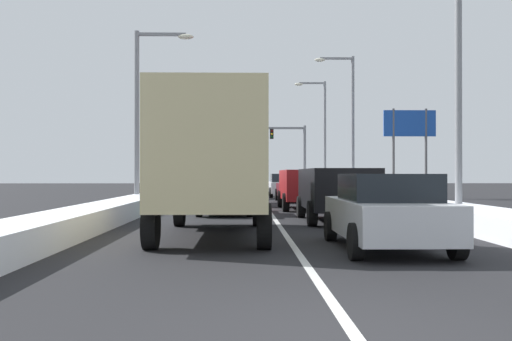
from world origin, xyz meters
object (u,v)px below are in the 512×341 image
object	(u,v)px
sedan_navy_center_lane_fifth	(234,184)
suv_black_right_lane_second	(336,189)
sedan_green_center_lane_second	(226,194)
sedan_silver_right_lane_nearest	(386,211)
street_lamp_right_far	(321,127)
traffic_light_gantry	(281,143)
sedan_tan_center_lane_fourth	(233,186)
roadside_sign_right	(410,133)
suv_gray_center_lane_third	(228,184)
sedan_maroon_right_lane_fourth	(295,188)
sedan_white_right_lane_fifth	(284,185)
box_truck_center_lane_nearest	(214,157)
street_lamp_left_mid	(145,101)
street_lamp_right_near	(446,75)
street_lamp_right_mid	(348,114)
suv_red_right_lane_third	(305,185)

from	to	relation	value
sedan_navy_center_lane_fifth	suv_black_right_lane_second	bearing A→B (deg)	-81.48
sedan_green_center_lane_second	sedan_silver_right_lane_nearest	bearing A→B (deg)	-71.80
street_lamp_right_far	traffic_light_gantry	bearing A→B (deg)	110.11
sedan_tan_center_lane_fourth	roadside_sign_right	xyz separation A→B (m)	(10.80, 0.01, 3.25)
suv_gray_center_lane_third	traffic_light_gantry	world-z (taller)	traffic_light_gantry
sedan_maroon_right_lane_fourth	sedan_white_right_lane_fifth	bearing A→B (deg)	91.71
sedan_silver_right_lane_nearest	box_truck_center_lane_nearest	world-z (taller)	box_truck_center_lane_nearest
suv_black_right_lane_second	sedan_navy_center_lane_fifth	size ratio (longest dim) A/B	1.09
sedan_maroon_right_lane_fourth	sedan_green_center_lane_second	distance (m)	10.48
sedan_silver_right_lane_nearest	sedan_green_center_lane_second	world-z (taller)	same
sedan_white_right_lane_fifth	sedan_green_center_lane_second	size ratio (longest dim) A/B	1.00
sedan_maroon_right_lane_fourth	street_lamp_left_mid	xyz separation A→B (m)	(-7.22, -5.38, 4.00)
street_lamp_right_near	box_truck_center_lane_nearest	bearing A→B (deg)	-148.24
sedan_white_right_lane_fifth	street_lamp_right_far	size ratio (longest dim) A/B	0.48
sedan_navy_center_lane_fifth	street_lamp_right_far	size ratio (longest dim) A/B	0.48
box_truck_center_lane_nearest	sedan_tan_center_lane_fourth	world-z (taller)	box_truck_center_lane_nearest
sedan_white_right_lane_fifth	street_lamp_left_mid	distance (m)	14.33
roadside_sign_right	sedan_white_right_lane_fifth	bearing A→B (deg)	163.24
sedan_maroon_right_lane_fourth	street_lamp_right_mid	bearing A→B (deg)	60.92
sedan_silver_right_lane_nearest	traffic_light_gantry	bearing A→B (deg)	89.06
sedan_silver_right_lane_nearest	sedan_white_right_lane_fifth	distance (m)	27.02
sedan_silver_right_lane_nearest	traffic_light_gantry	size ratio (longest dim) A/B	0.60
street_lamp_right_mid	roadside_sign_right	world-z (taller)	street_lamp_right_mid
suv_red_right_lane_third	sedan_green_center_lane_second	world-z (taller)	suv_red_right_lane_third
sedan_green_center_lane_second	sedan_tan_center_lane_fourth	world-z (taller)	same
suv_red_right_lane_third	sedan_green_center_lane_second	size ratio (longest dim) A/B	1.09
street_lamp_right_far	box_truck_center_lane_nearest	bearing A→B (deg)	-101.30
sedan_green_center_lane_second	street_lamp_right_mid	bearing A→B (deg)	66.32
sedan_green_center_lane_second	street_lamp_left_mid	size ratio (longest dim) A/B	0.57
box_truck_center_lane_nearest	street_lamp_right_near	xyz separation A→B (m)	(7.10, 4.39, 2.72)
suv_black_right_lane_second	street_lamp_right_far	xyz separation A→B (m)	(3.59, 31.62, 4.46)
sedan_silver_right_lane_nearest	street_lamp_right_far	world-z (taller)	street_lamp_right_far
suv_black_right_lane_second	street_lamp_right_near	distance (m)	5.00
suv_gray_center_lane_third	sedan_silver_right_lane_nearest	bearing A→B (deg)	-78.40
sedan_tan_center_lane_fourth	street_lamp_right_near	xyz separation A→B (m)	(7.01, -17.88, 3.86)
sedan_tan_center_lane_fourth	traffic_light_gantry	distance (m)	22.57
sedan_silver_right_lane_nearest	traffic_light_gantry	xyz separation A→B (m)	(0.76, 46.58, 3.73)
sedan_white_right_lane_fifth	roadside_sign_right	size ratio (longest dim) A/B	0.82
suv_black_right_lane_second	sedan_tan_center_lane_fourth	bearing A→B (deg)	101.38
sedan_silver_right_lane_nearest	suv_gray_center_lane_third	bearing A→B (deg)	101.60
sedan_navy_center_lane_fifth	traffic_light_gantry	world-z (taller)	traffic_light_gantry
box_truck_center_lane_nearest	suv_red_right_lane_third	bearing A→B (deg)	73.30
sedan_green_center_lane_second	suv_gray_center_lane_third	size ratio (longest dim) A/B	0.92
suv_black_right_lane_second	traffic_light_gantry	world-z (taller)	traffic_light_gantry
traffic_light_gantry	box_truck_center_lane_nearest	bearing A→B (deg)	-95.60
sedan_maroon_right_lane_fourth	box_truck_center_lane_nearest	bearing A→B (deg)	-100.97
sedan_silver_right_lane_nearest	suv_gray_center_lane_third	distance (m)	18.00
suv_black_right_lane_second	roadside_sign_right	world-z (taller)	roadside_sign_right
suv_black_right_lane_second	roadside_sign_right	size ratio (longest dim) A/B	0.89
sedan_maroon_right_lane_fourth	street_lamp_right_far	xyz separation A→B (m)	(3.72, 18.08, 4.71)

